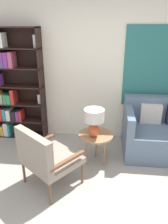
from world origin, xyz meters
TOP-DOWN VIEW (x-y plane):
  - ground_plane at (0.00, 0.00)m, footprint 14.00×14.00m
  - wall_back at (0.06, 2.03)m, footprint 6.40×0.08m
  - bookshelf at (-1.45, 1.84)m, footprint 1.00×0.30m
  - armchair at (-0.43, 0.44)m, footprint 0.93×0.93m
  - side_table at (0.21, 1.10)m, footprint 0.55×0.55m
  - table_lamp at (0.18, 1.03)m, footprint 0.31×0.31m

SIDE VIEW (x-z plane):
  - ground_plane at x=0.00m, z-range 0.00..0.00m
  - side_table at x=0.21m, z-range 0.20..0.71m
  - armchair at x=-0.43m, z-range 0.06..0.95m
  - table_lamp at x=0.18m, z-range 0.57..1.02m
  - bookshelf at x=-1.45m, z-range 0.00..2.06m
  - wall_back at x=0.06m, z-range 0.00..2.70m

